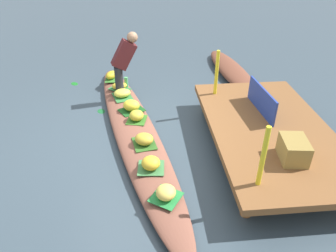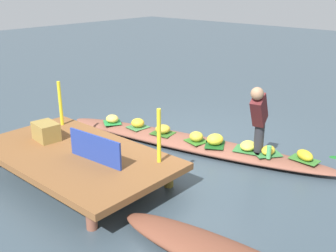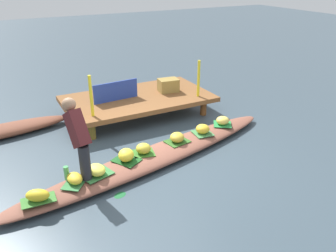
{
  "view_description": "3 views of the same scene",
  "coord_description": "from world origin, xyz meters",
  "px_view_note": "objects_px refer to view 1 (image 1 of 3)",
  "views": [
    {
      "loc": [
        4.56,
        0.14,
        3.07
      ],
      "look_at": [
        0.4,
        0.53,
        0.41
      ],
      "focal_mm": 34.56,
      "sensor_mm": 36.0,
      "label": 1
    },
    {
      "loc": [
        -4.17,
        5.32,
        2.89
      ],
      "look_at": [
        0.37,
        0.17,
        0.38
      ],
      "focal_mm": 42.58,
      "sensor_mm": 36.0,
      "label": 2
    },
    {
      "loc": [
        -2.23,
        -4.67,
        3.05
      ],
      "look_at": [
        0.36,
        0.2,
        0.51
      ],
      "focal_mm": 37.19,
      "sensor_mm": 36.0,
      "label": 3
    }
  ],
  "objects_px": {
    "market_banner": "(262,100)",
    "produce_crate": "(294,150)",
    "banana_bunch_1": "(136,115)",
    "banana_bunch_3": "(151,163)",
    "banana_bunch_7": "(122,93)",
    "banana_bunch_6": "(166,192)",
    "banana_bunch_2": "(111,75)",
    "vendor_person": "(124,60)",
    "vendor_boat": "(134,131)",
    "banana_bunch_5": "(119,86)",
    "banana_bunch_0": "(144,139)",
    "banana_bunch_4": "(131,105)",
    "moored_boat": "(232,71)",
    "water_bottle": "(126,82)"
  },
  "relations": [
    {
      "from": "banana_bunch_4",
      "to": "banana_bunch_7",
      "type": "relative_size",
      "value": 0.94
    },
    {
      "from": "banana_bunch_0",
      "to": "banana_bunch_6",
      "type": "xyz_separation_m",
      "value": [
        1.17,
        0.23,
        -0.0
      ]
    },
    {
      "from": "banana_bunch_0",
      "to": "banana_bunch_1",
      "type": "relative_size",
      "value": 1.15
    },
    {
      "from": "banana_bunch_5",
      "to": "produce_crate",
      "type": "xyz_separation_m",
      "value": [
        2.79,
        2.36,
        0.3
      ]
    },
    {
      "from": "vendor_boat",
      "to": "vendor_person",
      "type": "distance_m",
      "value": 1.5
    },
    {
      "from": "banana_bunch_5",
      "to": "banana_bunch_7",
      "type": "bearing_deg",
      "value": 10.87
    },
    {
      "from": "banana_bunch_2",
      "to": "vendor_person",
      "type": "bearing_deg",
      "value": 25.05
    },
    {
      "from": "vendor_boat",
      "to": "banana_bunch_4",
      "type": "bearing_deg",
      "value": 172.37
    },
    {
      "from": "banana_bunch_2",
      "to": "banana_bunch_4",
      "type": "distance_m",
      "value": 1.5
    },
    {
      "from": "banana_bunch_7",
      "to": "banana_bunch_5",
      "type": "bearing_deg",
      "value": -169.13
    },
    {
      "from": "banana_bunch_7",
      "to": "moored_boat",
      "type": "bearing_deg",
      "value": 116.11
    },
    {
      "from": "moored_boat",
      "to": "banana_bunch_0",
      "type": "bearing_deg",
      "value": -42.16
    },
    {
      "from": "banana_bunch_0",
      "to": "water_bottle",
      "type": "height_order",
      "value": "water_bottle"
    },
    {
      "from": "moored_boat",
      "to": "banana_bunch_6",
      "type": "bearing_deg",
      "value": -30.62
    },
    {
      "from": "vendor_boat",
      "to": "banana_bunch_6",
      "type": "height_order",
      "value": "banana_bunch_6"
    },
    {
      "from": "vendor_boat",
      "to": "market_banner",
      "type": "relative_size",
      "value": 5.32
    },
    {
      "from": "banana_bunch_3",
      "to": "banana_bunch_5",
      "type": "xyz_separation_m",
      "value": [
        -2.54,
        -0.51,
        -0.02
      ]
    },
    {
      "from": "banana_bunch_2",
      "to": "vendor_person",
      "type": "xyz_separation_m",
      "value": [
        0.7,
        0.32,
        0.6
      ]
    },
    {
      "from": "market_banner",
      "to": "banana_bunch_0",
      "type": "bearing_deg",
      "value": -81.69
    },
    {
      "from": "banana_bunch_0",
      "to": "banana_bunch_1",
      "type": "distance_m",
      "value": 0.72
    },
    {
      "from": "banana_bunch_6",
      "to": "banana_bunch_7",
      "type": "xyz_separation_m",
      "value": [
        -2.77,
        -0.61,
        -0.0
      ]
    },
    {
      "from": "vendor_boat",
      "to": "banana_bunch_7",
      "type": "distance_m",
      "value": 1.12
    },
    {
      "from": "banana_bunch_3",
      "to": "banana_bunch_4",
      "type": "xyz_separation_m",
      "value": [
        -1.64,
        -0.27,
        0.01
      ]
    },
    {
      "from": "banana_bunch_5",
      "to": "banana_bunch_7",
      "type": "relative_size",
      "value": 0.94
    },
    {
      "from": "vendor_boat",
      "to": "banana_bunch_0",
      "type": "height_order",
      "value": "banana_bunch_0"
    },
    {
      "from": "banana_bunch_2",
      "to": "produce_crate",
      "type": "height_order",
      "value": "produce_crate"
    },
    {
      "from": "banana_bunch_4",
      "to": "vendor_boat",
      "type": "bearing_deg",
      "value": 4.54
    },
    {
      "from": "banana_bunch_3",
      "to": "banana_bunch_7",
      "type": "relative_size",
      "value": 0.81
    },
    {
      "from": "banana_bunch_1",
      "to": "banana_bunch_0",
      "type": "bearing_deg",
      "value": 8.71
    },
    {
      "from": "banana_bunch_5",
      "to": "water_bottle",
      "type": "relative_size",
      "value": 1.38
    },
    {
      "from": "banana_bunch_1",
      "to": "banana_bunch_6",
      "type": "height_order",
      "value": "banana_bunch_1"
    },
    {
      "from": "banana_bunch_6",
      "to": "banana_bunch_7",
      "type": "bearing_deg",
      "value": -167.67
    },
    {
      "from": "banana_bunch_4",
      "to": "banana_bunch_1",
      "type": "bearing_deg",
      "value": 14.34
    },
    {
      "from": "banana_bunch_5",
      "to": "banana_bunch_3",
      "type": "bearing_deg",
      "value": 11.46
    },
    {
      "from": "market_banner",
      "to": "produce_crate",
      "type": "relative_size",
      "value": 2.29
    },
    {
      "from": "banana_bunch_1",
      "to": "banana_bunch_3",
      "type": "distance_m",
      "value": 1.31
    },
    {
      "from": "moored_boat",
      "to": "banana_bunch_1",
      "type": "height_order",
      "value": "banana_bunch_1"
    },
    {
      "from": "banana_bunch_2",
      "to": "banana_bunch_0",
      "type": "bearing_deg",
      "value": 14.19
    },
    {
      "from": "banana_bunch_7",
      "to": "banana_bunch_6",
      "type": "bearing_deg",
      "value": 12.33
    },
    {
      "from": "banana_bunch_2",
      "to": "vendor_person",
      "type": "height_order",
      "value": "vendor_person"
    },
    {
      "from": "banana_bunch_0",
      "to": "banana_bunch_1",
      "type": "height_order",
      "value": "banana_bunch_1"
    },
    {
      "from": "banana_bunch_7",
      "to": "produce_crate",
      "type": "xyz_separation_m",
      "value": [
        2.45,
        2.3,
        0.3
      ]
    },
    {
      "from": "water_bottle",
      "to": "market_banner",
      "type": "bearing_deg",
      "value": 54.25
    },
    {
      "from": "banana_bunch_0",
      "to": "banana_bunch_5",
      "type": "xyz_separation_m",
      "value": [
        -1.95,
        -0.44,
        -0.01
      ]
    },
    {
      "from": "banana_bunch_7",
      "to": "water_bottle",
      "type": "relative_size",
      "value": 1.47
    },
    {
      "from": "banana_bunch_4",
      "to": "water_bottle",
      "type": "xyz_separation_m",
      "value": [
        -0.98,
        -0.11,
        0.01
      ]
    },
    {
      "from": "banana_bunch_4",
      "to": "vendor_person",
      "type": "height_order",
      "value": "vendor_person"
    },
    {
      "from": "moored_boat",
      "to": "banana_bunch_5",
      "type": "height_order",
      "value": "banana_bunch_5"
    },
    {
      "from": "vendor_person",
      "to": "market_banner",
      "type": "height_order",
      "value": "vendor_person"
    },
    {
      "from": "banana_bunch_0",
      "to": "banana_bunch_1",
      "type": "bearing_deg",
      "value": -171.29
    }
  ]
}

